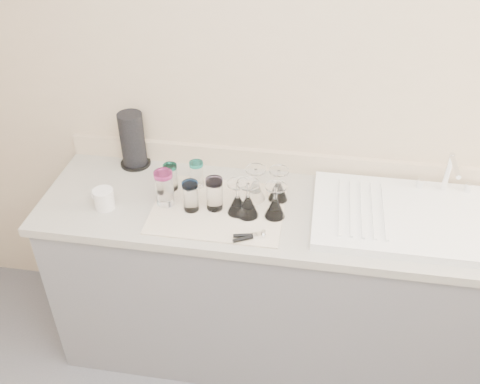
% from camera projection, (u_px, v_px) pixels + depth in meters
% --- Properties ---
extents(room_envelope, '(3.54, 3.50, 2.52)m').
position_uv_depth(room_envelope, '(227.00, 329.00, 0.93)').
color(room_envelope, '#57575C').
rests_on(room_envelope, ground).
extents(counter_unit, '(2.06, 0.62, 0.90)m').
position_uv_depth(counter_unit, '(276.00, 282.00, 2.53)').
color(counter_unit, slate).
rests_on(counter_unit, ground).
extents(sink_unit, '(0.82, 0.50, 0.22)m').
position_uv_depth(sink_unit, '(414.00, 217.00, 2.19)').
color(sink_unit, white).
rests_on(sink_unit, counter_unit).
extents(dish_towel, '(0.55, 0.42, 0.01)m').
position_uv_depth(dish_towel, '(218.00, 209.00, 2.26)').
color(dish_towel, silver).
rests_on(dish_towel, counter_unit).
extents(tumbler_teal, '(0.06, 0.06, 0.12)m').
position_uv_depth(tumbler_teal, '(171.00, 177.00, 2.33)').
color(tumbler_teal, white).
rests_on(tumbler_teal, dish_towel).
extents(tumbler_cyan, '(0.06, 0.06, 0.12)m').
position_uv_depth(tumbler_cyan, '(197.00, 174.00, 2.35)').
color(tumbler_cyan, white).
rests_on(tumbler_cyan, dish_towel).
extents(tumbler_magenta, '(0.08, 0.08, 0.16)m').
position_uv_depth(tumbler_magenta, '(164.00, 188.00, 2.23)').
color(tumbler_magenta, white).
rests_on(tumbler_magenta, dish_towel).
extents(tumbler_blue, '(0.07, 0.07, 0.13)m').
position_uv_depth(tumbler_blue, '(191.00, 196.00, 2.21)').
color(tumbler_blue, white).
rests_on(tumbler_blue, dish_towel).
extents(tumbler_lavender, '(0.07, 0.07, 0.14)m').
position_uv_depth(tumbler_lavender, '(214.00, 194.00, 2.21)').
color(tumbler_lavender, white).
rests_on(tumbler_lavender, dish_towel).
extents(goblet_back_left, '(0.09, 0.09, 0.15)m').
position_uv_depth(goblet_back_left, '(255.00, 188.00, 2.28)').
color(goblet_back_left, white).
rests_on(goblet_back_left, dish_towel).
extents(goblet_back_right, '(0.08, 0.08, 0.15)m').
position_uv_depth(goblet_back_right, '(278.00, 189.00, 2.28)').
color(goblet_back_right, white).
rests_on(goblet_back_right, dish_towel).
extents(goblet_front_left, '(0.09, 0.09, 0.16)m').
position_uv_depth(goblet_front_left, '(248.00, 204.00, 2.19)').
color(goblet_front_left, white).
rests_on(goblet_front_left, dish_towel).
extents(goblet_front_right, '(0.09, 0.09, 0.15)m').
position_uv_depth(goblet_front_right, '(275.00, 206.00, 2.18)').
color(goblet_front_right, white).
rests_on(goblet_front_right, dish_towel).
extents(goblet_extra, '(0.08, 0.08, 0.15)m').
position_uv_depth(goblet_extra, '(237.00, 203.00, 2.20)').
color(goblet_extra, white).
rests_on(goblet_extra, dish_towel).
extents(can_opener, '(0.13, 0.08, 0.02)m').
position_uv_depth(can_opener, '(249.00, 236.00, 2.09)').
color(can_opener, silver).
rests_on(can_opener, dish_towel).
extents(white_mug, '(0.13, 0.11, 0.09)m').
position_uv_depth(white_mug, '(104.00, 199.00, 2.25)').
color(white_mug, silver).
rests_on(white_mug, counter_unit).
extents(paper_towel_roll, '(0.14, 0.14, 0.27)m').
position_uv_depth(paper_towel_roll, '(133.00, 140.00, 2.46)').
color(paper_towel_roll, black).
rests_on(paper_towel_roll, counter_unit).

